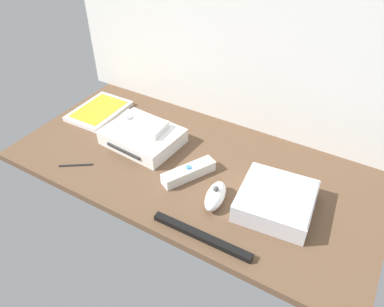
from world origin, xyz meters
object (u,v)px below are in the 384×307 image
(game_console, at_px, (143,137))
(sensor_bar, at_px, (201,236))
(stylus_pen, at_px, (76,165))
(remote_wand, at_px, (189,172))
(remote_classic_pad, at_px, (141,124))
(mini_computer, at_px, (276,200))
(remote_nunchuk, at_px, (215,196))
(game_case, at_px, (99,111))

(game_console, relative_size, sensor_bar, 0.92)
(sensor_bar, relative_size, stylus_pen, 2.67)
(remote_wand, height_order, remote_classic_pad, remote_classic_pad)
(mini_computer, bearing_deg, game_console, 173.26)
(remote_classic_pad, distance_m, stylus_pen, 0.21)
(remote_wand, bearing_deg, remote_nunchuk, 3.28)
(remote_nunchuk, bearing_deg, stylus_pen, -179.54)
(remote_wand, bearing_deg, game_console, -169.97)
(game_console, height_order, stylus_pen, game_console)
(sensor_bar, bearing_deg, remote_nunchuk, 101.84)
(game_case, distance_m, sensor_bar, 0.61)
(game_console, distance_m, game_case, 0.23)
(mini_computer, distance_m, remote_nunchuk, 0.14)
(remote_classic_pad, bearing_deg, stylus_pen, -117.56)
(mini_computer, distance_m, remote_classic_pad, 0.44)
(remote_nunchuk, xyz_separation_m, remote_classic_pad, (-0.31, 0.12, 0.03))
(game_case, height_order, stylus_pen, game_case)
(mini_computer, bearing_deg, game_case, 170.53)
(game_console, relative_size, remote_nunchuk, 2.09)
(remote_wand, relative_size, sensor_bar, 0.62)
(remote_nunchuk, xyz_separation_m, stylus_pen, (-0.39, -0.07, -0.02))
(game_console, bearing_deg, remote_wand, -12.75)
(game_console, distance_m, sensor_bar, 0.39)
(game_console, bearing_deg, sensor_bar, -29.94)
(remote_nunchuk, height_order, stylus_pen, remote_nunchuk)
(game_console, relative_size, remote_wand, 1.50)
(remote_wand, distance_m, remote_nunchuk, 0.11)
(stylus_pen, bearing_deg, mini_computer, 13.65)
(game_case, height_order, remote_wand, remote_wand)
(remote_wand, xyz_separation_m, remote_classic_pad, (-0.20, 0.07, 0.04))
(game_case, height_order, sensor_bar, game_case)
(mini_computer, xyz_separation_m, remote_wand, (-0.23, -0.01, -0.01))
(game_console, relative_size, mini_computer, 1.18)
(stylus_pen, bearing_deg, remote_nunchuk, 10.63)
(game_console, xyz_separation_m, sensor_bar, (0.32, -0.22, -0.01))
(mini_computer, relative_size, stylus_pen, 2.08)
(mini_computer, distance_m, game_case, 0.66)
(mini_computer, bearing_deg, remote_nunchuk, -157.96)
(remote_nunchuk, xyz_separation_m, sensor_bar, (0.03, -0.11, -0.01))
(mini_computer, height_order, remote_nunchuk, mini_computer)
(remote_wand, bearing_deg, stylus_pen, -130.51)
(sensor_bar, bearing_deg, game_case, 152.30)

